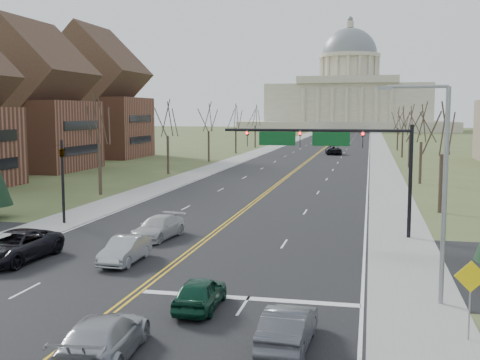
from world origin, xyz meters
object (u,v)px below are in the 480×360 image
at_px(street_light, 438,180).
at_px(car_nb_inner_lead, 200,293).
at_px(car_nb_inner_second, 103,337).
at_px(signal_left, 62,172).
at_px(car_nb_outer_lead, 288,327).
at_px(car_far_sb, 323,138).
at_px(car_sb_inner_second, 158,228).
at_px(car_far_nb, 333,150).
at_px(car_sb_outer_lead, 16,246).
at_px(warn_sign, 471,285).
at_px(signal_mast, 330,147).
at_px(car_sb_inner_lead, 125,250).

height_order(street_light, car_nb_inner_lead, street_light).
xyz_separation_m(street_light, car_nb_inner_second, (-11.04, -8.24, -4.48)).
bearing_deg(signal_left, street_light, -29.12).
relative_size(car_nb_outer_lead, car_far_sb, 1.07).
height_order(signal_left, car_sb_inner_second, signal_left).
distance_m(signal_left, car_nb_inner_second, 25.60).
height_order(car_nb_inner_lead, car_far_nb, car_far_nb).
bearing_deg(car_far_nb, car_sb_outer_lead, 74.35).
bearing_deg(signal_left, warn_sign, -35.02).
height_order(signal_mast, car_far_sb, signal_mast).
distance_m(car_nb_inner_lead, car_far_nb, 91.68).
bearing_deg(car_nb_inner_second, car_sb_outer_lead, -53.16).
bearing_deg(warn_sign, car_nb_inner_lead, 172.81).
bearing_deg(signal_mast, car_sb_inner_lead, -135.63).
bearing_deg(car_nb_outer_lead, car_sb_outer_lead, -25.81).
relative_size(car_sb_inner_second, car_far_sb, 1.22).
height_order(signal_mast, car_sb_outer_lead, signal_mast).
relative_size(signal_mast, car_nb_inner_lead, 3.12).
distance_m(warn_sign, car_sb_inner_lead, 17.89).
bearing_deg(car_sb_inner_second, signal_left, 164.85).
distance_m(car_nb_inner_lead, car_far_sb, 145.69).
xyz_separation_m(car_nb_inner_lead, car_sb_outer_lead, (-11.85, 5.48, 0.15)).
height_order(signal_left, car_sb_inner_lead, signal_left).
xyz_separation_m(warn_sign, car_far_sb, (-16.45, 146.83, -1.33)).
bearing_deg(car_nb_outer_lead, street_light, -129.33).
bearing_deg(car_far_nb, warn_sign, 88.40).
bearing_deg(warn_sign, car_sb_outer_lead, 162.91).
height_order(car_sb_inner_lead, car_far_nb, car_far_nb).
bearing_deg(car_sb_inner_second, street_light, -24.27).
bearing_deg(car_sb_inner_lead, warn_sign, -25.08).
distance_m(car_sb_inner_second, car_far_nb, 79.28).
bearing_deg(signal_mast, signal_left, 180.00).
height_order(car_sb_outer_lead, car_far_sb, car_sb_outer_lead).
bearing_deg(car_sb_outer_lead, warn_sign, -13.28).
height_order(signal_mast, signal_left, signal_mast).
bearing_deg(car_nb_inner_second, car_nb_inner_lead, -112.87).
xyz_separation_m(street_light, car_nb_inner_lead, (-9.37, -2.74, -4.55)).
bearing_deg(street_light, car_sb_inner_second, 147.86).
relative_size(warn_sign, car_nb_outer_lead, 0.68).
xyz_separation_m(signal_mast, car_sb_inner_lead, (-10.06, -9.84, -5.06)).
xyz_separation_m(car_nb_inner_second, car_sb_outer_lead, (-10.18, 10.98, 0.07)).
bearing_deg(car_sb_inner_second, car_nb_inner_lead, -55.33).
bearing_deg(car_sb_inner_lead, car_nb_outer_lead, -43.33).
bearing_deg(car_nb_inner_second, warn_sign, -166.32).
distance_m(car_sb_outer_lead, car_sb_inner_second, 9.00).
distance_m(car_sb_inner_lead, car_sb_inner_second, 6.25).
bearing_deg(car_sb_outer_lead, car_sb_inner_lead, 12.69).
bearing_deg(street_light, car_far_nb, 96.13).
bearing_deg(car_far_nb, street_light, 88.19).
height_order(car_nb_inner_lead, car_sb_inner_second, car_sb_inner_second).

